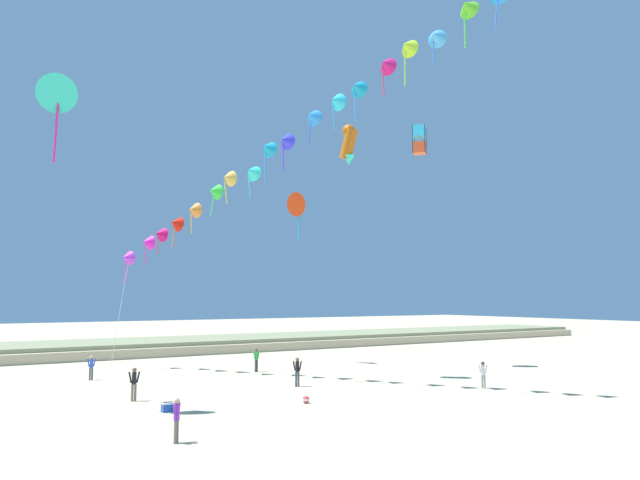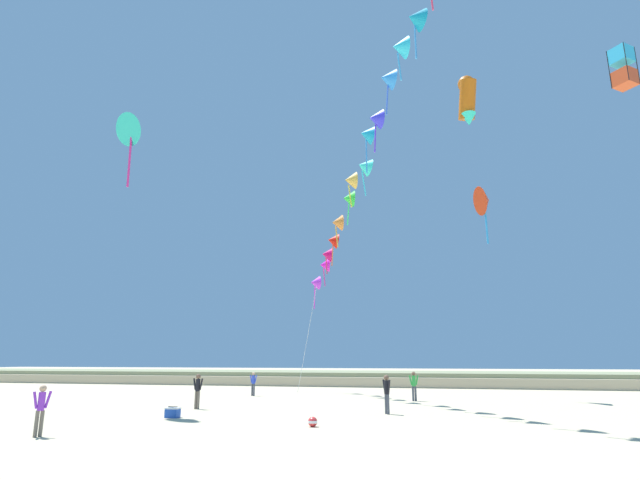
% 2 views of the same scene
% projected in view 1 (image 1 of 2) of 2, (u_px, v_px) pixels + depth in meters
% --- Properties ---
extents(ground_plane, '(240.00, 240.00, 0.00)m').
position_uv_depth(ground_plane, '(376.00, 430.00, 23.08)').
color(ground_plane, beige).
extents(dune_ridge, '(120.00, 11.64, 1.22)m').
position_uv_depth(dune_ridge, '(138.00, 347.00, 55.87)').
color(dune_ridge, '#BFAE8B').
rests_on(dune_ridge, ground).
extents(person_near_left, '(0.42, 0.45, 1.55)m').
position_uv_depth(person_near_left, '(483.00, 373.00, 33.89)').
color(person_near_left, gray).
rests_on(person_near_left, ground).
extents(person_near_right, '(0.56, 0.22, 1.58)m').
position_uv_depth(person_near_right, '(91.00, 366.00, 37.24)').
color(person_near_right, '#474C56').
rests_on(person_near_right, ground).
extents(person_mid_center, '(0.60, 0.23, 1.72)m').
position_uv_depth(person_mid_center, '(134.00, 382.00, 29.62)').
color(person_mid_center, '#726656').
rests_on(person_mid_center, ground).
extents(person_far_left, '(0.44, 0.48, 1.64)m').
position_uv_depth(person_far_left, '(177.00, 417.00, 21.02)').
color(person_far_left, '#726656').
rests_on(person_far_left, ground).
extents(person_far_right, '(0.60, 0.24, 1.72)m').
position_uv_depth(person_far_right, '(256.00, 358.00, 41.41)').
color(person_far_right, '#474C56').
rests_on(person_far_right, ground).
extents(person_far_center, '(0.45, 0.53, 1.75)m').
position_uv_depth(person_far_center, '(297.00, 370.00, 34.49)').
color(person_far_center, '#474C56').
rests_on(person_far_center, ground).
extents(kite_banner_string, '(16.60, 31.60, 25.01)m').
position_uv_depth(kite_banner_string, '(311.00, 121.00, 35.92)').
color(kite_banner_string, '#BF36DF').
extents(large_kite_low_lead, '(1.26, 1.62, 2.87)m').
position_uv_depth(large_kite_low_lead, '(349.00, 143.00, 39.41)').
color(large_kite_low_lead, '#C65C0F').
extents(large_kite_mid_trail, '(1.39, 1.39, 2.29)m').
position_uv_depth(large_kite_mid_trail, '(419.00, 140.00, 45.95)').
color(large_kite_mid_trail, '#CF461F').
extents(large_kite_high_solo, '(1.63, 2.27, 4.17)m').
position_uv_depth(large_kite_high_solo, '(299.00, 204.00, 47.99)').
color(large_kite_high_solo, red).
extents(large_kite_outer_drift, '(2.18, 1.75, 4.46)m').
position_uv_depth(large_kite_outer_drift, '(58.00, 93.00, 27.82)').
color(large_kite_outer_drift, '#2CD1B6').
extents(beach_cooler, '(0.58, 0.41, 0.46)m').
position_uv_depth(beach_cooler, '(168.00, 407.00, 26.80)').
color(beach_cooler, blue).
rests_on(beach_cooler, ground).
extents(beach_ball, '(0.36, 0.36, 0.36)m').
position_uv_depth(beach_ball, '(306.00, 400.00, 28.98)').
color(beach_ball, red).
rests_on(beach_ball, ground).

